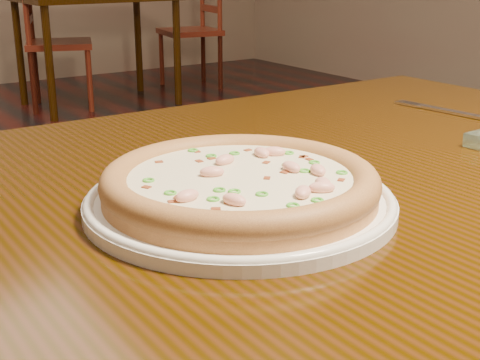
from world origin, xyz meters
TOP-DOWN VIEW (x-y plane):
  - hero_table at (-0.04, -0.52)m, footprint 1.20×0.80m
  - plate at (-0.16, -0.57)m, footprint 0.30×0.30m
  - pizza at (-0.16, -0.57)m, footprint 0.27×0.27m
  - fork at (0.36, -0.40)m, footprint 0.03×0.18m
  - bg_table_right at (1.31, 3.29)m, footprint 1.00×0.70m
  - chair_c at (1.01, 3.37)m, footprint 0.54×0.54m
  - chair_d at (2.23, 3.52)m, footprint 0.49×0.49m

SIDE VIEW (x-z plane):
  - chair_c at x=1.01m, z-range -0.04..0.91m
  - chair_d at x=2.23m, z-range -0.04..0.91m
  - hero_table at x=-0.04m, z-range 0.28..1.03m
  - bg_table_right at x=1.31m, z-range 0.28..1.03m
  - fork at x=0.36m, z-range 0.75..0.75m
  - plate at x=-0.16m, z-range 0.75..0.77m
  - pizza at x=-0.16m, z-range 0.76..0.79m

